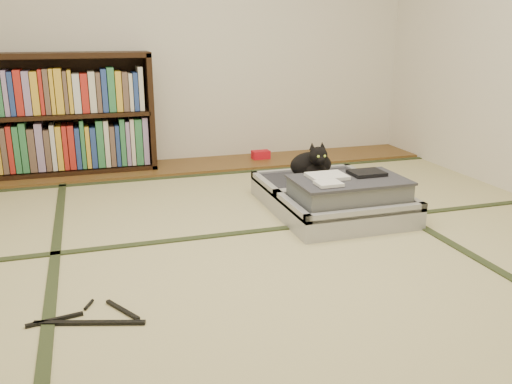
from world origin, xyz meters
name	(u,v)px	position (x,y,z in m)	size (l,w,h in m)	color
floor	(268,261)	(0.00, 0.00, 0.00)	(4.50, 4.50, 0.00)	#C9C086
wood_strip	(191,166)	(0.00, 2.00, 0.01)	(4.00, 0.50, 0.02)	brown
red_item	(261,155)	(0.62, 2.03, 0.06)	(0.15, 0.09, 0.07)	red
tatami_borders	(240,227)	(0.00, 0.49, 0.00)	(4.00, 4.50, 0.01)	#2D381E
bookcase	(60,117)	(-0.98, 2.07, 0.45)	(1.40, 0.32, 0.92)	black
suitcase	(333,196)	(0.63, 0.59, 0.10)	(0.74, 0.98, 0.29)	#9F9FA3
cat	(313,164)	(0.61, 0.88, 0.24)	(0.33, 0.33, 0.26)	black
cable_coil	(335,174)	(0.79, 0.91, 0.15)	(0.10, 0.10, 0.02)	white
hanger	(89,318)	(-0.85, -0.33, 0.01)	(0.45, 0.26, 0.01)	black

